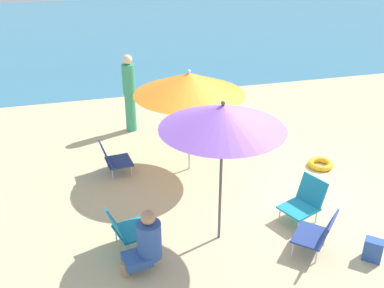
% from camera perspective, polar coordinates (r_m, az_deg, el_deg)
% --- Properties ---
extents(ground_plane, '(40.00, 40.00, 0.00)m').
position_cam_1_polar(ground_plane, '(7.89, 10.71, -6.43)').
color(ground_plane, '#CCB789').
extents(sea_water, '(40.00, 16.00, 0.01)m').
position_cam_1_polar(sea_water, '(20.02, -5.84, 14.19)').
color(sea_water, teal).
rests_on(sea_water, ground_plane).
extents(umbrella_purple, '(1.68, 1.68, 2.14)m').
position_cam_1_polar(umbrella_purple, '(5.89, 3.84, 3.35)').
color(umbrella_purple, '#4C4C51').
rests_on(umbrella_purple, ground_plane).
extents(umbrella_orange, '(1.93, 1.93, 1.91)m').
position_cam_1_polar(umbrella_orange, '(7.87, -0.38, 7.51)').
color(umbrella_orange, silver).
rests_on(umbrella_orange, ground_plane).
extents(beach_chair_a, '(0.74, 0.66, 0.67)m').
position_cam_1_polar(beach_chair_a, '(7.25, 13.84, -6.84)').
color(beach_chair_a, teal).
rests_on(beach_chair_a, ground_plane).
extents(beach_chair_b, '(0.66, 0.62, 0.60)m').
position_cam_1_polar(beach_chair_b, '(6.54, -8.20, -10.36)').
color(beach_chair_b, teal).
rests_on(beach_chair_b, ground_plane).
extents(beach_chair_c, '(0.58, 0.56, 0.60)m').
position_cam_1_polar(beach_chair_c, '(8.39, -9.80, -1.77)').
color(beach_chair_c, navy).
rests_on(beach_chair_c, ground_plane).
extents(beach_chair_d, '(0.73, 0.73, 0.63)m').
position_cam_1_polar(beach_chair_d, '(6.62, 15.42, -10.60)').
color(beach_chair_d, navy).
rests_on(beach_chair_d, ground_plane).
extents(person_a, '(0.27, 0.27, 1.69)m').
position_cam_1_polar(person_a, '(9.86, -7.79, 6.37)').
color(person_a, '#389970').
rests_on(person_a, ground_plane).
extents(person_b, '(0.56, 0.38, 0.91)m').
position_cam_1_polar(person_b, '(6.10, -5.74, -12.06)').
color(person_b, '#2D519E').
rests_on(person_b, ground_plane).
extents(swim_ring, '(0.47, 0.47, 0.11)m').
position_cam_1_polar(swim_ring, '(8.93, 15.67, -2.42)').
color(swim_ring, yellow).
rests_on(swim_ring, ground_plane).
extents(beach_bag, '(0.29, 0.29, 0.32)m').
position_cam_1_polar(beach_bag, '(6.84, 21.58, -12.14)').
color(beach_bag, '#2D519E').
rests_on(beach_bag, ground_plane).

